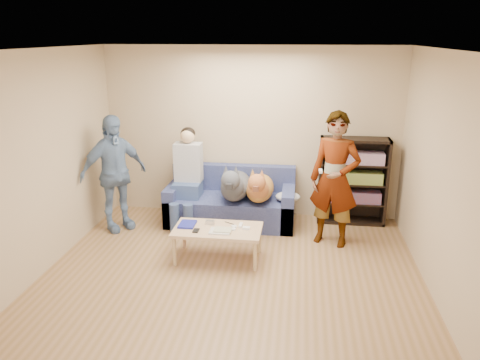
# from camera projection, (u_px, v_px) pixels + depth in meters

# --- Properties ---
(ground) EXTENTS (5.00, 5.00, 0.00)m
(ground) POSITION_uv_depth(u_px,v_px,m) (226.00, 294.00, 5.17)
(ground) COLOR olive
(ground) RESTS_ON ground
(ceiling) EXTENTS (5.00, 5.00, 0.00)m
(ceiling) POSITION_uv_depth(u_px,v_px,m) (223.00, 51.00, 4.39)
(ceiling) COLOR white
(ceiling) RESTS_ON ground
(wall_back) EXTENTS (4.50, 0.00, 4.50)m
(wall_back) POSITION_uv_depth(u_px,v_px,m) (251.00, 133.00, 7.15)
(wall_back) COLOR tan
(wall_back) RESTS_ON ground
(wall_front) EXTENTS (4.50, 0.00, 4.50)m
(wall_front) POSITION_uv_depth(u_px,v_px,m) (147.00, 328.00, 2.42)
(wall_front) COLOR tan
(wall_front) RESTS_ON ground
(wall_left) EXTENTS (0.00, 5.00, 5.00)m
(wall_left) POSITION_uv_depth(u_px,v_px,m) (20.00, 174.00, 5.06)
(wall_left) COLOR tan
(wall_left) RESTS_ON ground
(wall_right) EXTENTS (0.00, 5.00, 5.00)m
(wall_right) POSITION_uv_depth(u_px,v_px,m) (455.00, 191.00, 4.50)
(wall_right) COLOR tan
(wall_right) RESTS_ON ground
(blanket) EXTENTS (0.36, 0.31, 0.12)m
(blanket) POSITION_uv_depth(u_px,v_px,m) (288.00, 197.00, 6.78)
(blanket) COLOR #A5A5A9
(blanket) RESTS_ON sofa
(person_standing_right) EXTENTS (0.77, 0.62, 1.82)m
(person_standing_right) POSITION_uv_depth(u_px,v_px,m) (335.00, 180.00, 6.18)
(person_standing_right) COLOR gray
(person_standing_right) RESTS_ON ground
(person_standing_left) EXTENTS (0.98, 1.00, 1.69)m
(person_standing_left) POSITION_uv_depth(u_px,v_px,m) (114.00, 173.00, 6.67)
(person_standing_left) COLOR #789CC0
(person_standing_left) RESTS_ON ground
(held_controller) EXTENTS (0.04, 0.12, 0.03)m
(held_controller) POSITION_uv_depth(u_px,v_px,m) (321.00, 171.00, 5.96)
(held_controller) COLOR white
(held_controller) RESTS_ON person_standing_right
(notebook_blue) EXTENTS (0.20, 0.26, 0.03)m
(notebook_blue) POSITION_uv_depth(u_px,v_px,m) (187.00, 224.00, 5.95)
(notebook_blue) COLOR navy
(notebook_blue) RESTS_ON coffee_table
(papers) EXTENTS (0.26, 0.20, 0.02)m
(papers) POSITION_uv_depth(u_px,v_px,m) (220.00, 231.00, 5.76)
(papers) COLOR beige
(papers) RESTS_ON coffee_table
(magazine) EXTENTS (0.22, 0.17, 0.01)m
(magazine) POSITION_uv_depth(u_px,v_px,m) (223.00, 230.00, 5.77)
(magazine) COLOR #B9B594
(magazine) RESTS_ON coffee_table
(camera_silver) EXTENTS (0.11, 0.06, 0.05)m
(camera_silver) POSITION_uv_depth(u_px,v_px,m) (210.00, 222.00, 5.98)
(camera_silver) COLOR #ABABAF
(camera_silver) RESTS_ON coffee_table
(controller_a) EXTENTS (0.04, 0.13, 0.03)m
(controller_a) POSITION_uv_depth(u_px,v_px,m) (241.00, 225.00, 5.91)
(controller_a) COLOR white
(controller_a) RESTS_ON coffee_table
(controller_b) EXTENTS (0.09, 0.06, 0.03)m
(controller_b) POSITION_uv_depth(u_px,v_px,m) (246.00, 228.00, 5.83)
(controller_b) COLOR white
(controller_b) RESTS_ON coffee_table
(headphone_cup_a) EXTENTS (0.07, 0.07, 0.02)m
(headphone_cup_a) POSITION_uv_depth(u_px,v_px,m) (233.00, 229.00, 5.81)
(headphone_cup_a) COLOR white
(headphone_cup_a) RESTS_ON coffee_table
(headphone_cup_b) EXTENTS (0.07, 0.07, 0.02)m
(headphone_cup_b) POSITION_uv_depth(u_px,v_px,m) (234.00, 227.00, 5.89)
(headphone_cup_b) COLOR white
(headphone_cup_b) RESTS_ON coffee_table
(pen_orange) EXTENTS (0.13, 0.06, 0.01)m
(pen_orange) POSITION_uv_depth(u_px,v_px,m) (214.00, 233.00, 5.71)
(pen_orange) COLOR #CC681C
(pen_orange) RESTS_ON coffee_table
(pen_black) EXTENTS (0.13, 0.08, 0.01)m
(pen_black) POSITION_uv_depth(u_px,v_px,m) (229.00, 223.00, 6.01)
(pen_black) COLOR black
(pen_black) RESTS_ON coffee_table
(wallet) EXTENTS (0.07, 0.12, 0.02)m
(wallet) POSITION_uv_depth(u_px,v_px,m) (196.00, 231.00, 5.77)
(wallet) COLOR black
(wallet) RESTS_ON coffee_table
(sofa) EXTENTS (1.90, 0.85, 0.82)m
(sofa) POSITION_uv_depth(u_px,v_px,m) (231.00, 204.00, 7.10)
(sofa) COLOR #515B93
(sofa) RESTS_ON ground
(person_seated) EXTENTS (0.40, 0.73, 1.47)m
(person_seated) POSITION_uv_depth(u_px,v_px,m) (187.00, 174.00, 6.91)
(person_seated) COLOR #3C5584
(person_seated) RESTS_ON sofa
(dog_gray) EXTENTS (0.43, 1.26, 0.63)m
(dog_gray) POSITION_uv_depth(u_px,v_px,m) (235.00, 185.00, 6.78)
(dog_gray) COLOR #46474F
(dog_gray) RESTS_ON sofa
(dog_tan) EXTENTS (0.40, 1.16, 0.59)m
(dog_tan) POSITION_uv_depth(u_px,v_px,m) (259.00, 188.00, 6.73)
(dog_tan) COLOR #B17436
(dog_tan) RESTS_ON sofa
(coffee_table) EXTENTS (1.10, 0.60, 0.42)m
(coffee_table) POSITION_uv_depth(u_px,v_px,m) (218.00, 232.00, 5.87)
(coffee_table) COLOR tan
(coffee_table) RESTS_ON ground
(bookshelf) EXTENTS (1.00, 0.34, 1.30)m
(bookshelf) POSITION_uv_depth(u_px,v_px,m) (353.00, 179.00, 6.98)
(bookshelf) COLOR black
(bookshelf) RESTS_ON ground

